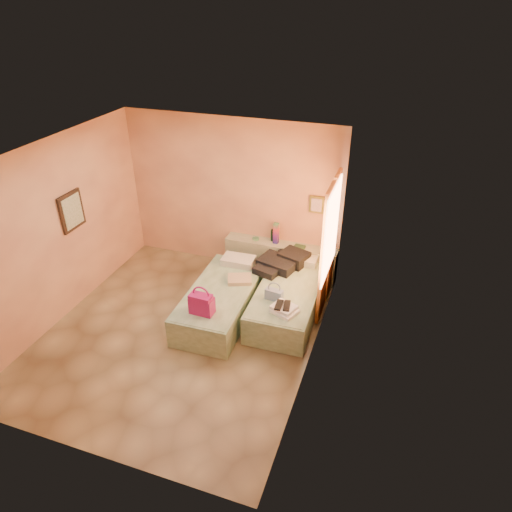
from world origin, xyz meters
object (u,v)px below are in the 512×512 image
Objects in this scene: magenta_handbag at (202,304)px; blue_handbag at (274,295)px; flower_vase at (328,245)px; bed_right at (288,299)px; water_bottle at (272,235)px; headboard_ledge at (280,259)px; towel_stack at (285,310)px; bed_left at (221,301)px; green_book at (299,247)px.

blue_handbag is (0.90, 0.66, -0.08)m from magenta_handbag.
magenta_handbag is 1.12m from blue_handbag.
magenta_handbag is (-1.43, -2.11, -0.12)m from flower_vase.
water_bottle is at bearing 117.78° from bed_right.
headboard_ledge is 1.82m from towel_stack.
bed_right is at bearing 20.41° from bed_left.
water_bottle reaches higher than magenta_handbag.
blue_handbag is 0.77× the size of towel_stack.
bed_right is 1.10m from green_book.
bed_left is 0.95m from blue_handbag.
green_book reaches higher than headboard_ledge.
bed_left is 1.75m from green_book.
towel_stack is (0.74, -1.78, -0.21)m from water_bottle.
towel_stack is at bearing -99.30° from flower_vase.
bed_right is 0.54m from blue_handbag.
water_bottle is 0.64× the size of magenta_handbag.
water_bottle is at bearing 176.36° from flower_vase.
water_bottle is 1.03m from flower_vase.
bed_left is 8.91× the size of water_bottle.
blue_handbag is (0.32, -1.45, 0.26)m from headboard_ledge.
magenta_handbag reaches higher than green_book.
flower_vase is at bearing 10.31° from green_book.
flower_vase reaches higher than blue_handbag.
flower_vase is at bearing 57.91° from magenta_handbag.
headboard_ledge reaches higher than bed_left.
headboard_ledge is at bearing 109.86° from blue_handbag.
flower_vase is at bearing 67.78° from bed_right.
green_book is (-0.09, 1.02, 0.42)m from bed_right.
water_bottle is at bearing 74.30° from bed_left.
green_book is 0.55× the size of magenta_handbag.
water_bottle is (-0.62, 1.12, 0.51)m from bed_right.
headboard_ledge is 5.89× the size of magenta_handbag.
flower_vase is (0.40, 1.05, 0.54)m from bed_right.
green_book is at bearing 97.08° from towel_stack.
headboard_ledge is 1.56m from bed_left.
magenta_handbag reaches higher than bed_left.
towel_stack is (-0.28, -1.72, -0.24)m from flower_vase.
green_book is at bearing 55.72° from bed_left.
headboard_ledge is 1.02× the size of bed_left.
flower_vase is 1.76m from towel_stack.
magenta_handbag is (-0.94, -2.08, -0.00)m from green_book.
bed_right is at bearing 47.89° from magenta_handbag.
water_bottle is at bearing 115.69° from blue_handbag.
towel_stack reaches higher than bed_right.
bed_left is at bearing -111.35° from headboard_ledge.
blue_handbag reaches higher than towel_stack.
bed_left is at bearing -134.09° from flower_vase.
magenta_handbag is at bearing -107.67° from green_book.
bed_right is 0.74m from towel_stack.
bed_left is 0.78m from magenta_handbag.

